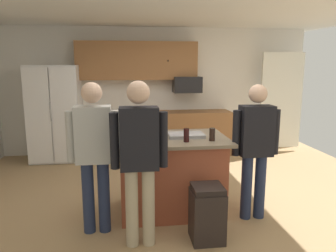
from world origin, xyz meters
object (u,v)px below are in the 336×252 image
at_px(person_guest_by_door, 94,148).
at_px(glass_short_whisky, 155,129).
at_px(person_elder_center, 139,153).
at_px(mug_blue_stoneware, 158,139).
at_px(microwave_over_range, 187,85).
at_px(refrigerator, 55,114).
at_px(person_guest_left, 255,143).
at_px(kitchen_island, 171,174).
at_px(serving_tray, 186,135).
at_px(tumbler_amber, 186,135).
at_px(mug_ceramic_white, 145,140).
at_px(trash_bin, 207,213).
at_px(glass_stout_tall, 163,134).
at_px(glass_dark_ale, 133,133).
at_px(glass_pilsner, 212,134).

height_order(person_guest_by_door, glass_short_whisky, person_guest_by_door).
height_order(person_elder_center, mug_blue_stoneware, person_elder_center).
distance_m(microwave_over_range, person_guest_by_door, 3.49).
height_order(refrigerator, person_guest_left, refrigerator).
relative_size(kitchen_island, serving_tray, 3.16).
xyz_separation_m(person_elder_center, tumbler_amber, (0.57, 0.50, 0.06)).
xyz_separation_m(refrigerator, tumbler_amber, (2.05, -2.78, 0.12)).
bearing_deg(mug_blue_stoneware, mug_ceramic_white, 170.74).
height_order(tumbler_amber, trash_bin, tumbler_amber).
bearing_deg(person_guest_by_door, glass_stout_tall, -2.92).
bearing_deg(trash_bin, person_elder_center, 179.84).
bearing_deg(microwave_over_range, mug_ceramic_white, -109.56).
height_order(person_guest_by_door, glass_dark_ale, person_guest_by_door).
bearing_deg(mug_ceramic_white, mug_blue_stoneware, -9.26).
height_order(mug_ceramic_white, serving_tray, mug_ceramic_white).
bearing_deg(tumbler_amber, glass_dark_ale, 159.22).
bearing_deg(kitchen_island, glass_pilsner, -28.00).
bearing_deg(trash_bin, serving_tray, 96.81).
xyz_separation_m(microwave_over_range, mug_blue_stoneware, (-0.89, -2.94, -0.43)).
xyz_separation_m(person_guest_by_door, glass_dark_ale, (0.43, 0.40, 0.07)).
relative_size(refrigerator, trash_bin, 3.02).
relative_size(microwave_over_range, glass_stout_tall, 4.48).
relative_size(person_elder_center, trash_bin, 2.79).
xyz_separation_m(glass_dark_ale, tumbler_amber, (0.61, -0.23, 0.01)).
bearing_deg(tumbler_amber, kitchen_island, 119.22).
bearing_deg(refrigerator, person_guest_by_door, -71.12).
relative_size(microwave_over_range, glass_pilsner, 3.69).
relative_size(person_elder_center, mug_blue_stoneware, 14.28).
xyz_separation_m(person_elder_center, mug_blue_stoneware, (0.23, 0.46, 0.03)).
bearing_deg(mug_blue_stoneware, tumbler_amber, 7.58).
bearing_deg(refrigerator, tumbler_amber, -53.61).
xyz_separation_m(serving_tray, trash_bin, (0.09, -0.77, -0.68)).
bearing_deg(mug_blue_stoneware, glass_stout_tall, 67.04).
relative_size(glass_pilsner, glass_dark_ale, 1.09).
xyz_separation_m(person_guest_left, person_guest_by_door, (-1.86, -0.10, 0.03)).
distance_m(mug_blue_stoneware, trash_bin, 0.98).
xyz_separation_m(mug_ceramic_white, tumbler_amber, (0.49, 0.02, 0.03)).
height_order(glass_dark_ale, tumbler_amber, tumbler_amber).
height_order(person_guest_by_door, tumbler_amber, person_guest_by_door).
distance_m(glass_dark_ale, serving_tray, 0.66).
xyz_separation_m(tumbler_amber, serving_tray, (0.04, 0.26, -0.06)).
height_order(person_elder_center, glass_dark_ale, person_elder_center).
xyz_separation_m(tumbler_amber, trash_bin, (0.14, -0.51, -0.74)).
distance_m(refrigerator, person_guest_left, 4.04).
xyz_separation_m(person_guest_left, mug_blue_stoneware, (-1.16, 0.03, 0.08)).
bearing_deg(mug_blue_stoneware, kitchen_island, 56.88).
height_order(glass_pilsner, glass_stout_tall, glass_pilsner).
bearing_deg(serving_tray, kitchen_island, -177.79).
bearing_deg(person_guest_left, glass_short_whisky, -3.35).
bearing_deg(microwave_over_range, mug_blue_stoneware, -106.83).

